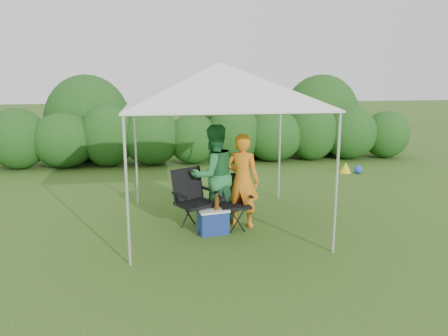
{
  "coord_description": "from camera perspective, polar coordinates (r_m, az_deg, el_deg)",
  "views": [
    {
      "loc": [
        -1.08,
        -6.85,
        2.63
      ],
      "look_at": [
        0.05,
        0.4,
        1.05
      ],
      "focal_mm": 35.0,
      "sensor_mm": 36.0,
      "label": 1
    }
  ],
  "objects": [
    {
      "name": "ground",
      "position": [
        7.41,
        0.07,
        -8.62
      ],
      "size": [
        70.0,
        70.0,
        0.0
      ],
      "primitive_type": "plane",
      "color": "#3C601E"
    },
    {
      "name": "hedge",
      "position": [
        13.02,
        -4.05,
        4.14
      ],
      "size": [
        13.83,
        1.53,
        1.8
      ],
      "color": "#215219",
      "rests_on": "ground"
    },
    {
      "name": "canopy",
      "position": [
        7.43,
        -0.53,
        10.86
      ],
      "size": [
        3.1,
        3.1,
        2.83
      ],
      "color": "silver",
      "rests_on": "ground"
    },
    {
      "name": "chair_right",
      "position": [
        7.61,
        1.11,
        -3.89
      ],
      "size": [
        0.63,
        0.58,
        0.93
      ],
      "rotation": [
        0.0,
        0.0,
        0.12
      ],
      "color": "black",
      "rests_on": "ground"
    },
    {
      "name": "chair_left",
      "position": [
        7.53,
        -4.16,
        -3.57
      ],
      "size": [
        0.81,
        0.8,
        1.05
      ],
      "rotation": [
        0.0,
        0.0,
        0.52
      ],
      "color": "black",
      "rests_on": "ground"
    },
    {
      "name": "man",
      "position": [
        7.58,
        2.4,
        -1.62
      ],
      "size": [
        0.72,
        0.65,
        1.65
      ],
      "primitive_type": "imported",
      "rotation": [
        0.0,
        0.0,
        2.61
      ],
      "color": "orange",
      "rests_on": "ground"
    },
    {
      "name": "woman",
      "position": [
        7.66,
        -1.36,
        -0.95
      ],
      "size": [
        1.05,
        0.94,
        1.79
      ],
      "primitive_type": "imported",
      "rotation": [
        0.0,
        0.0,
        3.51
      ],
      "color": "#297D41",
      "rests_on": "ground"
    },
    {
      "name": "cooler",
      "position": [
        7.4,
        -1.45,
        -6.92
      ],
      "size": [
        0.56,
        0.45,
        0.42
      ],
      "rotation": [
        0.0,
        0.0,
        0.18
      ],
      "color": "navy",
      "rests_on": "ground"
    },
    {
      "name": "bottle",
      "position": [
        7.26,
        -0.96,
        -4.42
      ],
      "size": [
        0.07,
        0.07,
        0.28
      ],
      "primitive_type": "cylinder",
      "color": "#592D0C",
      "rests_on": "cooler"
    },
    {
      "name": "lawn_toy",
      "position": [
        12.34,
        16.0,
        -0.01
      ],
      "size": [
        0.55,
        0.46,
        0.27
      ],
      "color": "yellow",
      "rests_on": "ground"
    }
  ]
}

